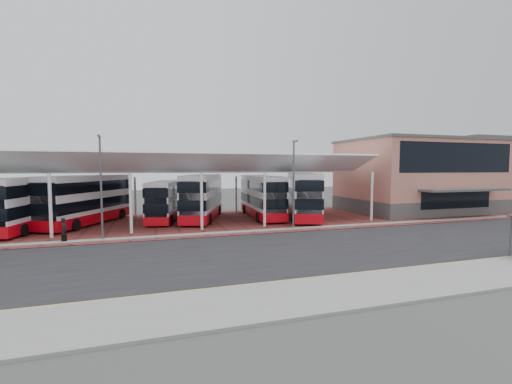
# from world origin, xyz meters

# --- Properties ---
(ground) EXTENTS (140.00, 140.00, 0.00)m
(ground) POSITION_xyz_m (0.00, 0.00, 0.00)
(ground) COLOR #3D413C
(road) EXTENTS (120.00, 14.00, 0.02)m
(road) POSITION_xyz_m (0.00, -1.00, 0.01)
(road) COLOR black
(road) RESTS_ON ground
(forecourt) EXTENTS (72.00, 16.00, 0.06)m
(forecourt) POSITION_xyz_m (2.00, 13.00, 0.03)
(forecourt) COLOR maroon
(forecourt) RESTS_ON ground
(sidewalk) EXTENTS (120.00, 4.00, 0.14)m
(sidewalk) POSITION_xyz_m (0.00, -9.00, 0.07)
(sidewalk) COLOR gray
(sidewalk) RESTS_ON ground
(north_kerb) EXTENTS (120.00, 0.80, 0.14)m
(north_kerb) POSITION_xyz_m (0.00, 6.20, 0.07)
(north_kerb) COLOR gray
(north_kerb) RESTS_ON ground
(yellow_line_near) EXTENTS (120.00, 0.12, 0.01)m
(yellow_line_near) POSITION_xyz_m (0.00, -7.00, 0.03)
(yellow_line_near) COLOR yellow
(yellow_line_near) RESTS_ON road
(yellow_line_far) EXTENTS (120.00, 0.12, 0.01)m
(yellow_line_far) POSITION_xyz_m (0.00, -6.70, 0.03)
(yellow_line_far) COLOR yellow
(yellow_line_far) RESTS_ON road
(canopy) EXTENTS (37.00, 11.63, 7.07)m
(canopy) POSITION_xyz_m (-6.00, 13.94, 5.80)
(canopy) COLOR white
(canopy) RESTS_ON ground
(terminal) EXTENTS (18.40, 14.40, 9.25)m
(terminal) POSITION_xyz_m (23.00, 13.92, 4.66)
(terminal) COLOR #514F4C
(terminal) RESTS_ON ground
(warehouse) EXTENTS (30.50, 20.50, 10.25)m
(warehouse) POSITION_xyz_m (48.00, 24.00, 5.15)
(warehouse) COLOR slate
(warehouse) RESTS_ON ground
(lamp_west) EXTENTS (0.16, 0.90, 8.07)m
(lamp_west) POSITION_xyz_m (-14.00, 6.27, 4.36)
(lamp_west) COLOR #4F5257
(lamp_west) RESTS_ON ground
(lamp_east) EXTENTS (0.16, 0.90, 8.07)m
(lamp_east) POSITION_xyz_m (2.00, 6.27, 4.36)
(lamp_east) COLOR #4F5257
(lamp_east) RESTS_ON ground
(bus_0) EXTENTS (4.92, 11.72, 4.71)m
(bus_0) POSITION_xyz_m (-20.81, 13.57, 2.40)
(bus_0) COLOR silver
(bus_0) RESTS_ON forecourt
(bus_1) EXTENTS (7.70, 11.71, 4.84)m
(bus_1) POSITION_xyz_m (-16.27, 15.14, 2.46)
(bus_1) COLOR silver
(bus_1) RESTS_ON forecourt
(bus_2) EXTENTS (4.37, 10.36, 4.16)m
(bus_2) POSITION_xyz_m (-8.90, 15.46, 2.13)
(bus_2) COLOR silver
(bus_2) RESTS_ON forecourt
(bus_3) EXTENTS (6.32, 11.94, 4.82)m
(bus_3) POSITION_xyz_m (-4.90, 15.03, 2.46)
(bus_3) COLOR silver
(bus_3) RESTS_ON forecourt
(bus_4) EXTENTS (3.49, 11.53, 4.68)m
(bus_4) POSITION_xyz_m (1.73, 14.55, 2.39)
(bus_4) COLOR silver
(bus_4) RESTS_ON forecourt
(bus_5) EXTENTS (6.58, 12.24, 4.95)m
(bus_5) POSITION_xyz_m (5.92, 12.59, 2.52)
(bus_5) COLOR silver
(bus_5) RESTS_ON forecourt
(pedestrian) EXTENTS (0.49, 0.68, 1.76)m
(pedestrian) POSITION_xyz_m (-16.76, 6.93, 0.94)
(pedestrian) COLOR black
(pedestrian) RESTS_ON forecourt
(suitcase) EXTENTS (0.34, 0.24, 0.58)m
(suitcase) POSITION_xyz_m (-16.65, 6.30, 0.35)
(suitcase) COLOR black
(suitcase) RESTS_ON forecourt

